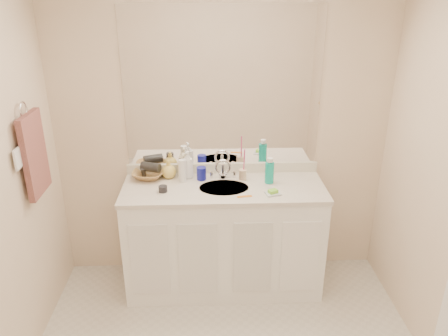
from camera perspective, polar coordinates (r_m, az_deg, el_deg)
name	(u,v)px	position (r m, az deg, el deg)	size (l,w,h in m)	color
wall_back	(222,134)	(3.41, -0.21, 4.44)	(2.60, 0.02, 2.40)	beige
vanity_cabinet	(224,238)	(3.49, -0.03, -9.17)	(1.50, 0.55, 0.85)	white
countertop	(224,188)	(3.28, -0.03, -2.64)	(1.52, 0.57, 0.03)	silver
backsplash	(222,168)	(3.50, -0.20, 0.01)	(1.52, 0.03, 0.08)	silver
sink_basin	(224,189)	(3.26, -0.02, -2.74)	(0.37, 0.37, 0.02)	beige
faucet	(223,171)	(3.40, -0.14, -0.41)	(0.02, 0.02, 0.11)	silver
mirror	(222,89)	(3.31, -0.22, 10.34)	(1.48, 0.01, 1.20)	white
blue_mug	(201,173)	(3.37, -2.97, -0.71)	(0.07, 0.07, 0.10)	#151992
tan_cup	(243,175)	(3.38, 2.45, -0.86)	(0.06, 0.06, 0.08)	beige
toothbrush	(244,161)	(3.34, 2.65, 0.87)	(0.01, 0.01, 0.21)	#E43C80
mouthwash_bottle	(269,173)	(3.32, 5.95, -0.63)	(0.07, 0.07, 0.16)	#0EA993
soap_dish	(273,194)	(3.17, 6.40, -3.33)	(0.10, 0.08, 0.01)	silver
green_soap	(273,191)	(3.16, 6.41, -3.04)	(0.06, 0.05, 0.02)	#85DB35
orange_comb	(245,196)	(3.12, 2.70, -3.73)	(0.11, 0.02, 0.00)	orange
dark_jar	(163,189)	(3.21, -7.98, -2.72)	(0.06, 0.06, 0.04)	black
extra_white_bottle	(182,171)	(3.34, -5.46, -0.34)	(0.05, 0.05, 0.17)	white
soap_bottle_white	(188,165)	(3.39, -4.75, 0.45)	(0.08, 0.08, 0.22)	white
soap_bottle_cream	(184,165)	(3.43, -5.30, 0.39)	(0.08, 0.09, 0.19)	beige
soap_bottle_yellow	(169,169)	(3.42, -7.24, -0.13)	(0.11, 0.11, 0.14)	#E8C85A
wicker_basket	(149,174)	(3.45, -9.81, -0.81)	(0.25, 0.25, 0.06)	olive
hair_dryer	(151,167)	(3.43, -9.54, 0.11)	(0.07, 0.07, 0.15)	black
towel_ring	(23,110)	(3.03, -24.75, 6.89)	(0.11, 0.11, 0.01)	silver
hand_towel	(34,155)	(3.11, -23.51, 1.62)	(0.04, 0.32, 0.55)	brown
switch_plate	(18,159)	(2.93, -25.36, 1.09)	(0.01, 0.09, 0.13)	white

